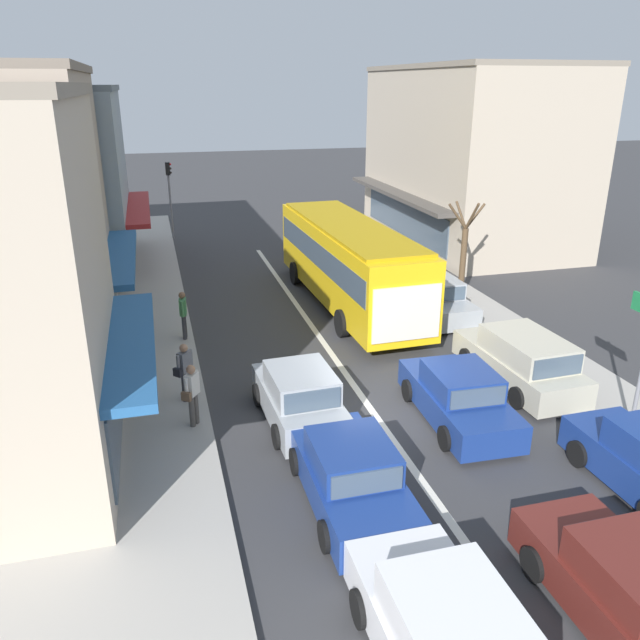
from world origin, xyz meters
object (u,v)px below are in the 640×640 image
sedan_queue_gap_filler (350,475)px  sedan_adjacent_lane_lead (459,397)px  city_bus (348,259)px  pedestrian_with_handbag_near (185,369)px  sedan_behind_bus_near (632,593)px  pedestrian_far_walker (183,312)px  parked_sedan_kerb_third (434,299)px  street_tree_right (464,254)px  parked_wagon_kerb_second (521,361)px  parked_wagon_kerb_rear (380,257)px  traffic_light_downstreet (169,187)px  hatchback_adjacent_lane_trail (299,397)px  pedestrian_browsing_midblock (192,392)px

sedan_queue_gap_filler → sedan_adjacent_lane_lead: bearing=34.2°
city_bus → pedestrian_with_handbag_near: size_ratio=6.70×
sedan_behind_bus_near → sedan_queue_gap_filler: same height
pedestrian_far_walker → sedan_behind_bus_near: bearing=-66.4°
parked_sedan_kerb_third → pedestrian_with_handbag_near: size_ratio=2.59×
street_tree_right → pedestrian_with_handbag_near: bearing=-151.5°
sedan_queue_gap_filler → parked_wagon_kerb_second: size_ratio=0.92×
sedan_queue_gap_filler → pedestrian_far_walker: 10.04m
sedan_behind_bus_near → parked_wagon_kerb_second: (3.07, 8.09, 0.08)m
pedestrian_far_walker → parked_sedan_kerb_third: bearing=1.0°
city_bus → pedestrian_far_walker: bearing=-161.7°
sedan_queue_gap_filler → parked_wagon_kerb_rear: bearing=67.7°
traffic_light_downstreet → pedestrian_far_walker: 15.60m
parked_sedan_kerb_third → traffic_light_downstreet: (-8.77, 15.34, 2.19)m
parked_wagon_kerb_second → sedan_behind_bus_near: bearing=-110.8°
sedan_behind_bus_near → sedan_queue_gap_filler: bearing=128.5°
parked_wagon_kerb_second → traffic_light_downstreet: size_ratio=1.09×
parked_wagon_kerb_second → pedestrian_far_walker: (-9.10, 5.72, 0.32)m
sedan_behind_bus_near → parked_wagon_kerb_rear: parked_wagon_kerb_rear is taller
hatchback_adjacent_lane_trail → pedestrian_browsing_midblock: pedestrian_browsing_midblock is taller
traffic_light_downstreet → pedestrian_far_walker: traffic_light_downstreet is taller
parked_wagon_kerb_rear → pedestrian_with_handbag_near: (-9.40, -10.52, 0.32)m
city_bus → parked_wagon_kerb_rear: size_ratio=2.41×
street_tree_right → pedestrian_far_walker: 11.13m
parked_wagon_kerb_rear → pedestrian_with_handbag_near: bearing=-131.8°
parked_wagon_kerb_rear → pedestrian_with_handbag_near: 14.11m
sedan_adjacent_lane_lead → hatchback_adjacent_lane_trail: 4.07m
sedan_queue_gap_filler → street_tree_right: (8.25, 11.28, 1.24)m
street_tree_right → pedestrian_far_walker: (-10.98, -1.62, -0.84)m
sedan_adjacent_lane_lead → street_tree_right: (4.55, 8.77, 1.24)m
city_bus → sedan_queue_gap_filler: (-3.66, -11.77, -1.22)m
sedan_queue_gap_filler → pedestrian_far_walker: size_ratio=2.58×
sedan_queue_gap_filler → parked_sedan_kerb_third: same height
hatchback_adjacent_lane_trail → parked_sedan_kerb_third: 9.17m
sedan_behind_bus_near → pedestrian_browsing_midblock: pedestrian_browsing_midblock is taller
hatchback_adjacent_lane_trail → sedan_queue_gap_filler: hatchback_adjacent_lane_trail is taller
pedestrian_with_handbag_near → street_tree_right: bearing=28.5°
city_bus → pedestrian_browsing_midblock: size_ratio=6.70×
pedestrian_with_handbag_near → pedestrian_far_walker: 4.48m
sedan_adjacent_lane_lead → parked_wagon_kerb_rear: bearing=78.3°
traffic_light_downstreet → hatchback_adjacent_lane_trail: bearing=-84.4°
traffic_light_downstreet → street_tree_right: bearing=-52.5°
sedan_queue_gap_filler → street_tree_right: bearing=53.8°
parked_wagon_kerb_rear → pedestrian_browsing_midblock: size_ratio=2.79×
pedestrian_with_handbag_near → pedestrian_browsing_midblock: (0.09, -1.38, 0.00)m
sedan_behind_bus_near → pedestrian_far_walker: bearing=113.6°
pedestrian_with_handbag_near → pedestrian_browsing_midblock: bearing=-86.4°
sedan_behind_bus_near → parked_sedan_kerb_third: same height
parked_sedan_kerb_third → traffic_light_downstreet: traffic_light_downstreet is taller
sedan_behind_bus_near → hatchback_adjacent_lane_trail: 8.42m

